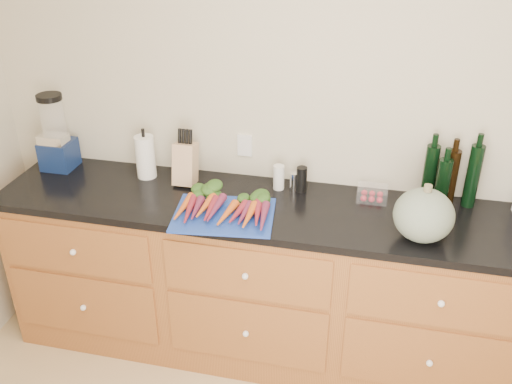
% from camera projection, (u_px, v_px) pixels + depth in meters
% --- Properties ---
extents(wall_back, '(4.10, 0.05, 2.60)m').
position_uv_depth(wall_back, '(360.00, 121.00, 2.90)').
color(wall_back, beige).
rests_on(wall_back, ground).
extents(cabinets, '(3.60, 0.64, 0.90)m').
position_uv_depth(cabinets, '(342.00, 293.00, 3.02)').
color(cabinets, brown).
rests_on(cabinets, ground).
extents(countertop, '(3.64, 0.62, 0.04)m').
position_uv_depth(countertop, '(349.00, 217.00, 2.80)').
color(countertop, black).
rests_on(countertop, cabinets).
extents(cutting_board, '(0.52, 0.42, 0.01)m').
position_uv_depth(cutting_board, '(224.00, 215.00, 2.77)').
color(cutting_board, '#1A3B9F').
rests_on(cutting_board, countertop).
extents(carrots, '(0.45, 0.33, 0.06)m').
position_uv_depth(carrots, '(226.00, 205.00, 2.79)').
color(carrots, '#DB5C19').
rests_on(carrots, cutting_board).
extents(squash, '(0.27, 0.27, 0.24)m').
position_uv_depth(squash, '(424.00, 215.00, 2.54)').
color(squash, '#5B6B5A').
rests_on(squash, countertop).
extents(blender_appliance, '(0.17, 0.17, 0.43)m').
position_uv_depth(blender_appliance, '(56.00, 137.00, 3.16)').
color(blender_appliance, '#10214D').
rests_on(blender_appliance, countertop).
extents(paper_towel, '(0.11, 0.11, 0.24)m').
position_uv_depth(paper_towel, '(145.00, 157.00, 3.09)').
color(paper_towel, white).
rests_on(paper_towel, countertop).
extents(knife_block, '(0.11, 0.11, 0.22)m').
position_uv_depth(knife_block, '(185.00, 164.00, 3.03)').
color(knife_block, tan).
rests_on(knife_block, countertop).
extents(grinder_salt, '(0.06, 0.06, 0.13)m').
position_uv_depth(grinder_salt, '(279.00, 177.00, 2.99)').
color(grinder_salt, silver).
rests_on(grinder_salt, countertop).
extents(grinder_pepper, '(0.06, 0.06, 0.14)m').
position_uv_depth(grinder_pepper, '(302.00, 179.00, 2.97)').
color(grinder_pepper, black).
rests_on(grinder_pepper, countertop).
extents(canister_chrome, '(0.04, 0.04, 0.10)m').
position_uv_depth(canister_chrome, '(294.00, 182.00, 2.98)').
color(canister_chrome, silver).
rests_on(canister_chrome, countertop).
extents(tomato_box, '(0.15, 0.12, 0.07)m').
position_uv_depth(tomato_box, '(372.00, 193.00, 2.90)').
color(tomato_box, white).
rests_on(tomato_box, countertop).
extents(bottles, '(0.27, 0.14, 0.32)m').
position_uv_depth(bottles, '(449.00, 178.00, 2.81)').
color(bottles, black).
rests_on(bottles, countertop).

